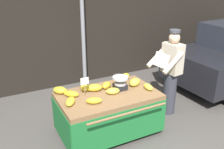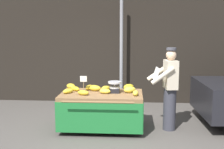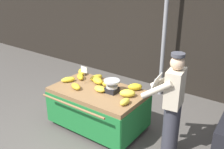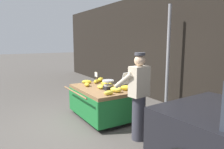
% 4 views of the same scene
% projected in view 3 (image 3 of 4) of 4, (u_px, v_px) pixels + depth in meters
% --- Properties ---
extents(ground_plane, '(60.00, 60.00, 0.00)m').
position_uv_depth(ground_plane, '(84.00, 142.00, 4.61)').
color(ground_plane, '#514C47').
extents(back_wall, '(16.00, 0.24, 3.49)m').
position_uv_depth(back_wall, '(165.00, 17.00, 6.19)').
color(back_wall, black).
rests_on(back_wall, ground).
extents(street_pole, '(0.09, 0.09, 2.91)m').
position_uv_depth(street_pole, '(164.00, 35.00, 5.79)').
color(street_pole, gray).
rests_on(street_pole, ground).
extents(banana_cart, '(1.70, 1.21, 0.78)m').
position_uv_depth(banana_cart, '(98.00, 100.00, 4.84)').
color(banana_cart, olive).
rests_on(banana_cart, ground).
extents(weighing_scale, '(0.28, 0.28, 0.23)m').
position_uv_depth(weighing_scale, '(112.00, 86.00, 4.62)').
color(weighing_scale, black).
rests_on(weighing_scale, banana_cart).
extents(price_sign, '(0.14, 0.01, 0.34)m').
position_uv_depth(price_sign, '(84.00, 71.00, 4.93)').
color(price_sign, '#997A51').
rests_on(price_sign, banana_cart).
extents(banana_bunch_0, '(0.28, 0.21, 0.10)m').
position_uv_depth(banana_bunch_0, '(76.00, 86.00, 4.78)').
color(banana_bunch_0, gold).
rests_on(banana_bunch_0, banana_cart).
extents(banana_bunch_1, '(0.27, 0.27, 0.10)m').
position_uv_depth(banana_bunch_1, '(80.00, 77.00, 5.20)').
color(banana_bunch_1, gold).
rests_on(banana_bunch_1, banana_cart).
extents(banana_bunch_2, '(0.29, 0.28, 0.12)m').
position_uv_depth(banana_bunch_2, '(135.00, 87.00, 4.73)').
color(banana_bunch_2, gold).
rests_on(banana_bunch_2, banana_cart).
extents(banana_bunch_3, '(0.19, 0.30, 0.10)m').
position_uv_depth(banana_bunch_3, '(96.00, 77.00, 5.15)').
color(banana_bunch_3, gold).
rests_on(banana_bunch_3, banana_cart).
extents(banana_bunch_4, '(0.29, 0.29, 0.12)m').
position_uv_depth(banana_bunch_4, '(82.00, 72.00, 5.42)').
color(banana_bunch_4, gold).
rests_on(banana_bunch_4, banana_cart).
extents(banana_bunch_5, '(0.12, 0.23, 0.10)m').
position_uv_depth(banana_bunch_5, '(125.00, 102.00, 4.24)').
color(banana_bunch_5, yellow).
rests_on(banana_bunch_5, banana_cart).
extents(banana_bunch_6, '(0.25, 0.23, 0.11)m').
position_uv_depth(banana_bunch_6, '(108.00, 84.00, 4.86)').
color(banana_bunch_6, gold).
rests_on(banana_bunch_6, banana_cart).
extents(banana_bunch_7, '(0.32, 0.25, 0.12)m').
position_uv_depth(banana_bunch_7, '(98.00, 81.00, 4.99)').
color(banana_bunch_7, gold).
rests_on(banana_bunch_7, banana_cart).
extents(banana_bunch_8, '(0.25, 0.30, 0.10)m').
position_uv_depth(banana_bunch_8, '(68.00, 80.00, 5.07)').
color(banana_bunch_8, yellow).
rests_on(banana_bunch_8, banana_cart).
extents(banana_bunch_9, '(0.32, 0.29, 0.13)m').
position_uv_depth(banana_bunch_9, '(127.00, 93.00, 4.49)').
color(banana_bunch_9, yellow).
rests_on(banana_bunch_9, banana_cart).
extents(banana_bunch_10, '(0.26, 0.21, 0.10)m').
position_uv_depth(banana_bunch_10, '(100.00, 89.00, 4.68)').
color(banana_bunch_10, yellow).
rests_on(banana_bunch_10, banana_cart).
extents(vendor_person, '(0.62, 0.57, 1.71)m').
position_uv_depth(vendor_person, '(172.00, 105.00, 4.04)').
color(vendor_person, '#383842').
rests_on(vendor_person, ground).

